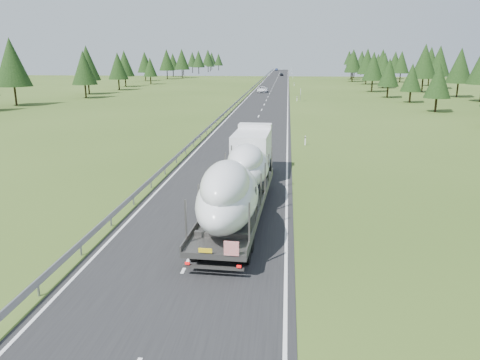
# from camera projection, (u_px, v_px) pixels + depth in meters

# --- Properties ---
(ground) EXTENTS (400.00, 400.00, 0.00)m
(ground) POSITION_uv_depth(u_px,v_px,m) (189.00, 260.00, 22.17)
(ground) COLOR #364D19
(ground) RESTS_ON ground
(road_surface) EXTENTS (10.00, 400.00, 0.02)m
(road_surface) POSITION_uv_depth(u_px,v_px,m) (270.00, 93.00, 118.29)
(road_surface) COLOR black
(road_surface) RESTS_ON ground
(guardrail) EXTENTS (0.10, 400.00, 0.76)m
(guardrail) POSITION_uv_depth(u_px,v_px,m) (249.00, 91.00, 118.59)
(guardrail) COLOR slate
(guardrail) RESTS_ON ground
(marker_posts) EXTENTS (0.13, 350.08, 1.00)m
(marker_posts) POSITION_uv_depth(u_px,v_px,m) (293.00, 80.00, 170.39)
(marker_posts) COLOR silver
(marker_posts) RESTS_ON ground
(highway_sign) EXTENTS (0.08, 0.90, 2.60)m
(highway_sign) POSITION_uv_depth(u_px,v_px,m) (301.00, 92.00, 97.91)
(highway_sign) COLOR slate
(highway_sign) RESTS_ON ground
(tree_line_right) EXTENTS (27.92, 326.07, 12.52)m
(tree_line_right) POSITION_uv_depth(u_px,v_px,m) (416.00, 63.00, 129.10)
(tree_line_right) COLOR black
(tree_line_right) RESTS_ON ground
(tree_line_left) EXTENTS (15.17, 326.20, 12.62)m
(tree_line_left) POSITION_uv_depth(u_px,v_px,m) (146.00, 62.00, 158.52)
(tree_line_left) COLOR black
(tree_line_left) RESTS_ON ground
(boat_truck) EXTENTS (3.57, 21.13, 4.48)m
(boat_truck) POSITION_uv_depth(u_px,v_px,m) (241.00, 174.00, 28.61)
(boat_truck) COLOR white
(boat_truck) RESTS_ON ground
(distant_van) EXTENTS (2.53, 5.39, 1.49)m
(distant_van) POSITION_uv_depth(u_px,v_px,m) (263.00, 89.00, 121.38)
(distant_van) COLOR white
(distant_van) RESTS_ON ground
(distant_car_dark) EXTENTS (1.95, 4.04, 1.33)m
(distant_car_dark) POSITION_uv_depth(u_px,v_px,m) (282.00, 74.00, 218.09)
(distant_car_dark) COLOR black
(distant_car_dark) RESTS_ON ground
(distant_car_blue) EXTENTS (1.54, 4.18, 1.37)m
(distant_car_blue) POSITION_uv_depth(u_px,v_px,m) (277.00, 69.00, 291.43)
(distant_car_blue) COLOR #161F3E
(distant_car_blue) RESTS_ON ground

